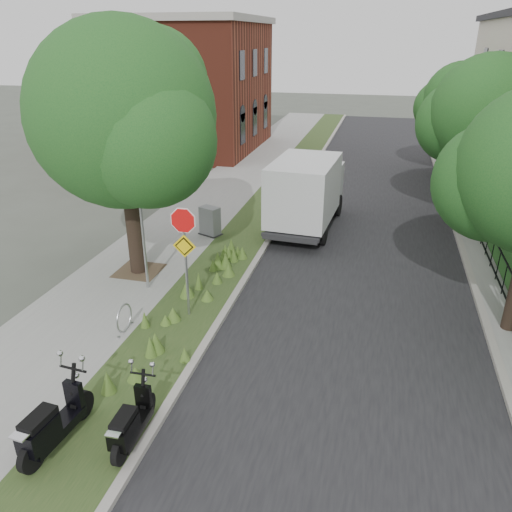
{
  "coord_description": "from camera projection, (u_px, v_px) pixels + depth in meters",
  "views": [
    {
      "loc": [
        3.33,
        -10.53,
        7.17
      ],
      "look_at": [
        0.08,
        2.31,
        1.3
      ],
      "focal_mm": 35.0,
      "sensor_mm": 36.0,
      "label": 1
    }
  ],
  "objects": [
    {
      "name": "scooter_far",
      "position": [
        49.0,
        430.0,
        9.08
      ],
      "size": [
        0.52,
        2.0,
        0.95
      ],
      "color": "black",
      "rests_on": "ground"
    },
    {
      "name": "utility_cabinet",
      "position": [
        210.0,
        221.0,
        19.09
      ],
      "size": [
        0.97,
        0.82,
        1.1
      ],
      "color": "#262628",
      "rests_on": "ground"
    },
    {
      "name": "kerb_far",
      "position": [
        454.0,
        225.0,
        20.36
      ],
      "size": [
        0.2,
        60.0,
        0.13
      ],
      "primitive_type": "cube",
      "color": "#9E9991",
      "rests_on": "ground"
    },
    {
      "name": "kerb_near",
      "position": [
        286.0,
        212.0,
        21.93
      ],
      "size": [
        0.2,
        60.0,
        0.13
      ],
      "primitive_type": "cube",
      "color": "#9E9991",
      "rests_on": "ground"
    },
    {
      "name": "road",
      "position": [
        367.0,
        220.0,
        21.17
      ],
      "size": [
        7.0,
        60.0,
        0.01
      ],
      "primitive_type": "cube",
      "color": "black",
      "rests_on": "ground"
    },
    {
      "name": "bare_post",
      "position": [
        142.0,
        226.0,
        14.44
      ],
      "size": [
        0.08,
        0.08,
        4.0
      ],
      "color": "#A5A8AD",
      "rests_on": "ground"
    },
    {
      "name": "hedge_far",
      "position": [
        494.0,
        214.0,
        19.8
      ],
      "size": [
        1.0,
        24.0,
        1.1
      ],
      "primitive_type": "cube",
      "color": "#1D491A",
      "rests_on": "footpath_far"
    },
    {
      "name": "bike_hoop",
      "position": [
        124.0,
        318.0,
        12.86
      ],
      "size": [
        0.06,
        0.78,
        0.77
      ],
      "color": "#A5A8AD",
      "rests_on": "ground"
    },
    {
      "name": "verge",
      "position": [
        264.0,
        210.0,
        22.16
      ],
      "size": [
        2.0,
        60.0,
        0.12
      ],
      "primitive_type": "cube",
      "color": "#28411C",
      "rests_on": "ground"
    },
    {
      "name": "scooter_near",
      "position": [
        129.0,
        428.0,
        9.21
      ],
      "size": [
        0.39,
        1.75,
        0.83
      ],
      "color": "black",
      "rests_on": "ground"
    },
    {
      "name": "sign_assembly",
      "position": [
        184.0,
        240.0,
        12.87
      ],
      "size": [
        0.94,
        0.08,
        3.22
      ],
      "color": "#A5A8AD",
      "rests_on": "ground"
    },
    {
      "name": "ground",
      "position": [
        231.0,
        336.0,
        12.98
      ],
      "size": [
        120.0,
        120.0,
        0.0
      ],
      "primitive_type": "plane",
      "color": "#4C5147",
      "rests_on": "ground"
    },
    {
      "name": "street_tree_main",
      "position": [
        122.0,
        124.0,
        14.49
      ],
      "size": [
        6.21,
        5.54,
        7.66
      ],
      "color": "black",
      "rests_on": "ground"
    },
    {
      "name": "box_truck",
      "position": [
        307.0,
        190.0,
        19.6
      ],
      "size": [
        2.47,
        5.59,
        2.47
      ],
      "color": "#262628",
      "rests_on": "ground"
    },
    {
      "name": "far_tree_c",
      "position": [
        459.0,
        103.0,
        25.82
      ],
      "size": [
        4.37,
        3.89,
        5.93
      ],
      "color": "black",
      "rests_on": "ground"
    },
    {
      "name": "footpath_far",
      "position": [
        499.0,
        229.0,
        19.98
      ],
      "size": [
        3.2,
        60.0,
        0.12
      ],
      "primitive_type": "cube",
      "color": "gray",
      "rests_on": "ground"
    },
    {
      "name": "far_tree_b",
      "position": [
        485.0,
        118.0,
        18.57
      ],
      "size": [
        4.83,
        4.31,
        6.56
      ],
      "color": "black",
      "rests_on": "ground"
    },
    {
      "name": "brick_building",
      "position": [
        189.0,
        84.0,
        32.91
      ],
      "size": [
        9.4,
        10.4,
        8.3
      ],
      "color": "maroon",
      "rests_on": "ground"
    },
    {
      "name": "fence_far",
      "position": [
        475.0,
        213.0,
        19.96
      ],
      "size": [
        0.04,
        24.0,
        1.0
      ],
      "color": "black",
      "rests_on": "ground"
    },
    {
      "name": "sidewalk_near",
      "position": [
        206.0,
        205.0,
        22.78
      ],
      "size": [
        3.5,
        60.0,
        0.12
      ],
      "primitive_type": "cube",
      "color": "gray",
      "rests_on": "ground"
    }
  ]
}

